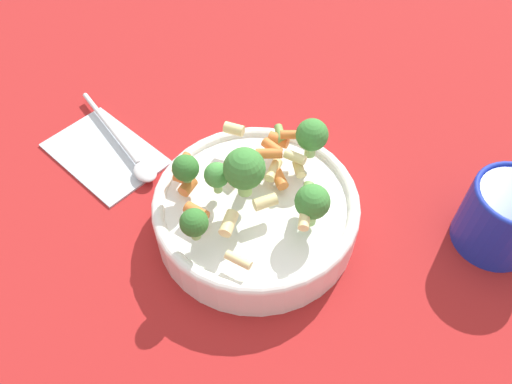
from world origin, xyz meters
TOP-DOWN VIEW (x-y plane):
  - ground_plane at (0.00, 0.00)m, footprint 3.00×3.00m
  - bowl at (0.00, 0.00)m, footprint 0.22×0.22m
  - pasta_salad at (0.00, -0.00)m, footprint 0.18×0.19m
  - cup at (-0.25, -0.07)m, footprint 0.09×0.09m
  - napkin at (0.22, -0.04)m, footprint 0.18×0.15m
  - spoon at (0.19, -0.05)m, footprint 0.17×0.12m

SIDE VIEW (x-z plane):
  - ground_plane at x=0.00m, z-range 0.00..0.00m
  - napkin at x=0.22m, z-range 0.00..0.01m
  - spoon at x=0.19m, z-range 0.01..0.02m
  - bowl at x=0.00m, z-range 0.00..0.05m
  - cup at x=-0.25m, z-range 0.00..0.08m
  - pasta_salad at x=0.00m, z-range 0.05..0.12m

